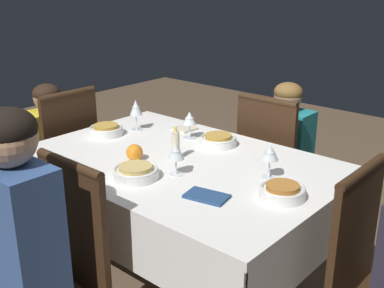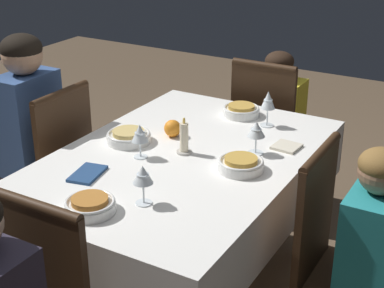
% 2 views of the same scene
% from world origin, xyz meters
% --- Properties ---
extents(dining_table, '(1.45, 0.98, 0.78)m').
position_xyz_m(dining_table, '(0.00, 0.00, 0.68)').
color(dining_table, white).
rests_on(dining_table, ground_plane).
extents(chair_north, '(0.40, 0.40, 0.97)m').
position_xyz_m(chair_north, '(-0.04, 0.73, 0.53)').
color(chair_north, '#382314').
rests_on(chair_north, ground_plane).
extents(chair_east, '(0.40, 0.40, 0.97)m').
position_xyz_m(chair_east, '(0.96, -0.00, 0.53)').
color(chair_east, '#382314').
rests_on(chair_east, ground_plane).
extents(chair_south, '(0.40, 0.40, 0.97)m').
position_xyz_m(chair_south, '(-0.07, -0.73, 0.53)').
color(chair_south, '#382314').
rests_on(chair_south, ground_plane).
extents(person_adult_denim, '(0.30, 0.34, 1.21)m').
position_xyz_m(person_adult_denim, '(-0.04, 0.88, 0.68)').
color(person_adult_denim, '#383342').
rests_on(person_adult_denim, ground_plane).
extents(person_child_yellow, '(0.33, 0.30, 0.98)m').
position_xyz_m(person_child_yellow, '(1.14, -0.00, 0.54)').
color(person_child_yellow, '#383342').
rests_on(person_child_yellow, ground_plane).
extents(bowl_north, '(0.20, 0.20, 0.06)m').
position_xyz_m(bowl_north, '(-0.00, 0.27, 0.80)').
color(bowl_north, white).
rests_on(bowl_north, dining_table).
extents(wine_glass_north, '(0.07, 0.07, 0.15)m').
position_xyz_m(wine_glass_north, '(-0.11, 0.14, 0.88)').
color(wine_glass_north, white).
rests_on(wine_glass_north, dining_table).
extents(bowl_east, '(0.18, 0.18, 0.06)m').
position_xyz_m(bowl_east, '(0.55, -0.02, 0.80)').
color(bowl_east, white).
rests_on(bowl_east, dining_table).
extents(wine_glass_east, '(0.07, 0.07, 0.17)m').
position_xyz_m(wine_glass_east, '(0.49, -0.18, 0.90)').
color(wine_glass_east, white).
rests_on(wine_glass_east, dining_table).
extents(bowl_south, '(0.18, 0.18, 0.06)m').
position_xyz_m(bowl_south, '(-0.01, -0.28, 0.80)').
color(bowl_south, white).
rests_on(bowl_south, dining_table).
extents(wine_glass_south, '(0.08, 0.08, 0.15)m').
position_xyz_m(wine_glass_south, '(0.17, -0.26, 0.88)').
color(wine_glass_south, white).
rests_on(wine_glass_south, dining_table).
extents(bowl_west, '(0.18, 0.18, 0.06)m').
position_xyz_m(bowl_west, '(-0.57, 0.03, 0.80)').
color(bowl_west, white).
rests_on(bowl_west, dining_table).
extents(wine_glass_west, '(0.07, 0.07, 0.15)m').
position_xyz_m(wine_glass_west, '(-0.43, -0.10, 0.89)').
color(wine_glass_west, white).
rests_on(wine_glass_west, dining_table).
extents(candle_centerpiece, '(0.07, 0.07, 0.16)m').
position_xyz_m(candle_centerpiece, '(0.02, 0.00, 0.84)').
color(candle_centerpiece, beige).
rests_on(candle_centerpiece, dining_table).
extents(orange_fruit, '(0.08, 0.08, 0.08)m').
position_xyz_m(orange_fruit, '(0.15, 0.14, 0.81)').
color(orange_fruit, orange).
rests_on(orange_fruit, dining_table).
extents(napkin_red_folded, '(0.12, 0.12, 0.01)m').
position_xyz_m(napkin_red_folded, '(0.29, -0.36, 0.78)').
color(napkin_red_folded, beige).
rests_on(napkin_red_folded, dining_table).
extents(napkin_spare_side, '(0.18, 0.13, 0.01)m').
position_xyz_m(napkin_spare_side, '(-0.35, 0.22, 0.78)').
color(napkin_spare_side, navy).
rests_on(napkin_spare_side, dining_table).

